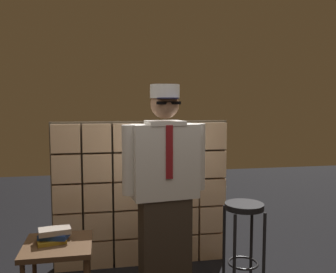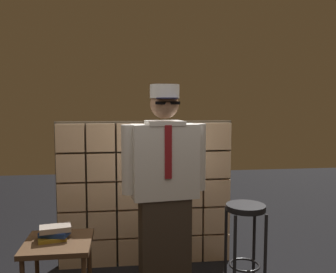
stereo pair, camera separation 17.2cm
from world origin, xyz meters
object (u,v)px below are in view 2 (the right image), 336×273
bar_stool (245,227)px  side_table (58,250)px  book_stack (54,233)px  standing_person (165,189)px

bar_stool → side_table: bar_stool is taller
side_table → book_stack: (-0.03, 0.03, 0.13)m
side_table → book_stack: book_stack is taller
side_table → book_stack: size_ratio=1.99×
book_stack → standing_person: bearing=2.1°
bar_stool → book_stack: 1.60m
bar_stool → side_table: size_ratio=1.39×
standing_person → bar_stool: 0.79m
book_stack → side_table: bearing=-45.4°
standing_person → side_table: bearing=177.2°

